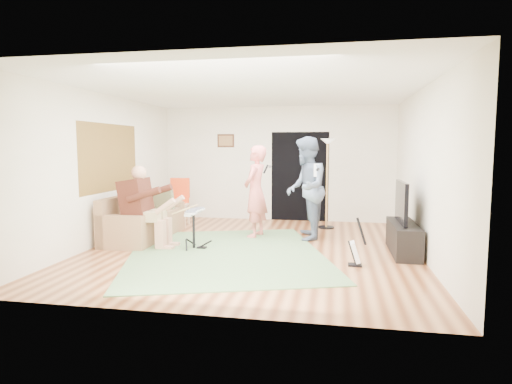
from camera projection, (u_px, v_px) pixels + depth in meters
floor at (253, 248)px, 7.39m from camera, size 6.00×6.00×0.00m
walls at (253, 170)px, 7.25m from camera, size 5.50×6.00×2.70m
ceiling at (253, 89)px, 7.11m from camera, size 6.00×6.00×0.00m
window_blinds at (110, 158)px, 7.92m from camera, size 0.00×2.05×2.05m
doorway at (300, 177)px, 10.10m from camera, size 2.10×0.00×2.10m
picture_frame at (226, 141)px, 10.34m from camera, size 0.42×0.03×0.32m
area_rug at (226, 253)px, 7.01m from camera, size 4.08×4.51×0.02m
sofa at (141, 224)px, 8.21m from camera, size 0.86×2.09×0.84m
drummer at (146, 215)px, 7.47m from camera, size 0.93×0.52×1.43m
drum_kit at (194, 231)px, 7.34m from camera, size 0.38×0.67×0.69m
singer at (256, 192)px, 8.26m from camera, size 0.54×0.72×1.78m
microphone at (266, 169)px, 8.18m from camera, size 0.06×0.06×0.24m
guitarist at (306, 188)px, 8.05m from camera, size 0.80×0.99×1.94m
guitar_held at (317, 170)px, 7.98m from camera, size 0.12×0.60×0.26m
guitar_spare at (356, 252)px, 6.29m from camera, size 0.26×0.23×0.72m
torchiere_lamp at (327, 167)px, 9.13m from camera, size 0.34×0.34×1.92m
dining_chair at (179, 209)px, 9.53m from camera, size 0.49×0.51×1.05m
tv_cabinet at (403, 238)px, 7.04m from camera, size 0.40×1.40×0.50m
television at (401, 202)px, 6.99m from camera, size 0.06×1.02×0.68m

